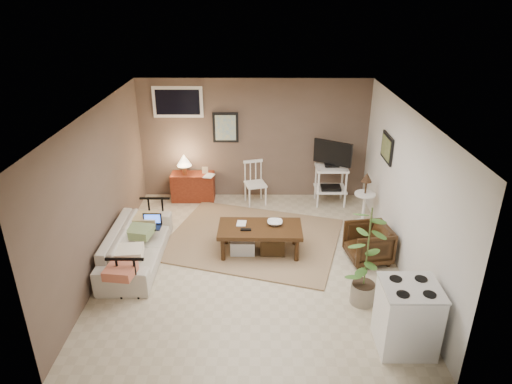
{
  "coord_description": "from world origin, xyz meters",
  "views": [
    {
      "loc": [
        0.1,
        -6.15,
        3.94
      ],
      "look_at": [
        0.06,
        0.35,
        1.02
      ],
      "focal_mm": 32.0,
      "sensor_mm": 36.0,
      "label": 1
    }
  ],
  "objects_px": {
    "sofa": "(136,240)",
    "armchair": "(368,242)",
    "spindle_chair": "(255,184)",
    "coffee_table": "(259,238)",
    "potted_plant": "(367,253)",
    "stove": "(407,317)",
    "tv_stand": "(331,171)",
    "red_console": "(192,184)",
    "side_table": "(365,193)"
  },
  "relations": [
    {
      "from": "potted_plant",
      "to": "stove",
      "type": "height_order",
      "value": "potted_plant"
    },
    {
      "from": "red_console",
      "to": "side_table",
      "type": "xyz_separation_m",
      "value": [
        3.23,
        -1.0,
        0.28
      ]
    },
    {
      "from": "red_console",
      "to": "potted_plant",
      "type": "xyz_separation_m",
      "value": [
        2.75,
        -3.3,
        0.44
      ]
    },
    {
      "from": "spindle_chair",
      "to": "armchair",
      "type": "distance_m",
      "value": 2.75
    },
    {
      "from": "spindle_chair",
      "to": "potted_plant",
      "type": "height_order",
      "value": "potted_plant"
    },
    {
      "from": "coffee_table",
      "to": "red_console",
      "type": "distance_m",
      "value": 2.45
    },
    {
      "from": "red_console",
      "to": "tv_stand",
      "type": "xyz_separation_m",
      "value": [
        2.75,
        -0.15,
        0.34
      ]
    },
    {
      "from": "tv_stand",
      "to": "stove",
      "type": "xyz_separation_m",
      "value": [
        0.33,
        -3.98,
        -0.25
      ]
    },
    {
      "from": "tv_stand",
      "to": "potted_plant",
      "type": "bearing_deg",
      "value": -89.94
    },
    {
      "from": "sofa",
      "to": "stove",
      "type": "relative_size",
      "value": 2.27
    },
    {
      "from": "sofa",
      "to": "armchair",
      "type": "distance_m",
      "value": 3.62
    },
    {
      "from": "tv_stand",
      "to": "potted_plant",
      "type": "height_order",
      "value": "potted_plant"
    },
    {
      "from": "coffee_table",
      "to": "spindle_chair",
      "type": "distance_m",
      "value": 1.92
    },
    {
      "from": "spindle_chair",
      "to": "stove",
      "type": "distance_m",
      "value": 4.39
    },
    {
      "from": "spindle_chair",
      "to": "tv_stand",
      "type": "relative_size",
      "value": 0.66
    },
    {
      "from": "red_console",
      "to": "side_table",
      "type": "distance_m",
      "value": 3.39
    },
    {
      "from": "sofa",
      "to": "red_console",
      "type": "height_order",
      "value": "red_console"
    },
    {
      "from": "tv_stand",
      "to": "red_console",
      "type": "bearing_deg",
      "value": 176.95
    },
    {
      "from": "sofa",
      "to": "side_table",
      "type": "distance_m",
      "value": 4.02
    },
    {
      "from": "spindle_chair",
      "to": "side_table",
      "type": "distance_m",
      "value": 2.16
    },
    {
      "from": "tv_stand",
      "to": "potted_plant",
      "type": "distance_m",
      "value": 3.16
    },
    {
      "from": "potted_plant",
      "to": "stove",
      "type": "bearing_deg",
      "value": -68.58
    },
    {
      "from": "sofa",
      "to": "stove",
      "type": "xyz_separation_m",
      "value": [
        3.64,
        -1.84,
        0.04
      ]
    },
    {
      "from": "side_table",
      "to": "stove",
      "type": "distance_m",
      "value": 3.14
    },
    {
      "from": "sofa",
      "to": "armchair",
      "type": "xyz_separation_m",
      "value": [
        3.62,
        0.06,
        -0.06
      ]
    },
    {
      "from": "tv_stand",
      "to": "side_table",
      "type": "relative_size",
      "value": 1.3
    },
    {
      "from": "armchair",
      "to": "coffee_table",
      "type": "bearing_deg",
      "value": -105.72
    },
    {
      "from": "coffee_table",
      "to": "tv_stand",
      "type": "distance_m",
      "value": 2.39
    },
    {
      "from": "red_console",
      "to": "spindle_chair",
      "type": "bearing_deg",
      "value": -5.75
    },
    {
      "from": "stove",
      "to": "spindle_chair",
      "type": "bearing_deg",
      "value": 114.37
    },
    {
      "from": "spindle_chair",
      "to": "side_table",
      "type": "bearing_deg",
      "value": -23.84
    },
    {
      "from": "tv_stand",
      "to": "armchair",
      "type": "height_order",
      "value": "tv_stand"
    },
    {
      "from": "spindle_chair",
      "to": "armchair",
      "type": "bearing_deg",
      "value": -49.55
    },
    {
      "from": "side_table",
      "to": "armchair",
      "type": "distance_m",
      "value": 1.27
    },
    {
      "from": "side_table",
      "to": "red_console",
      "type": "bearing_deg",
      "value": 162.86
    },
    {
      "from": "sofa",
      "to": "spindle_chair",
      "type": "distance_m",
      "value": 2.83
    },
    {
      "from": "sofa",
      "to": "tv_stand",
      "type": "height_order",
      "value": "tv_stand"
    },
    {
      "from": "armchair",
      "to": "potted_plant",
      "type": "xyz_separation_m",
      "value": [
        -0.3,
        -1.08,
        0.46
      ]
    },
    {
      "from": "sofa",
      "to": "coffee_table",
      "type": "bearing_deg",
      "value": -82.69
    },
    {
      "from": "spindle_chair",
      "to": "stove",
      "type": "relative_size",
      "value": 0.99
    },
    {
      "from": "red_console",
      "to": "spindle_chair",
      "type": "xyz_separation_m",
      "value": [
        1.26,
        -0.13,
        0.06
      ]
    },
    {
      "from": "coffee_table",
      "to": "armchair",
      "type": "height_order",
      "value": "armchair"
    },
    {
      "from": "spindle_chair",
      "to": "stove",
      "type": "height_order",
      "value": "stove"
    },
    {
      "from": "tv_stand",
      "to": "armchair",
      "type": "distance_m",
      "value": 2.13
    },
    {
      "from": "spindle_chair",
      "to": "stove",
      "type": "xyz_separation_m",
      "value": [
        1.81,
        -4.0,
        0.03
      ]
    },
    {
      "from": "tv_stand",
      "to": "stove",
      "type": "relative_size",
      "value": 1.49
    },
    {
      "from": "side_table",
      "to": "armchair",
      "type": "xyz_separation_m",
      "value": [
        -0.18,
        -1.23,
        -0.29
      ]
    },
    {
      "from": "coffee_table",
      "to": "stove",
      "type": "relative_size",
      "value": 1.54
    },
    {
      "from": "sofa",
      "to": "stove",
      "type": "distance_m",
      "value": 4.08
    },
    {
      "from": "coffee_table",
      "to": "side_table",
      "type": "relative_size",
      "value": 1.34
    }
  ]
}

